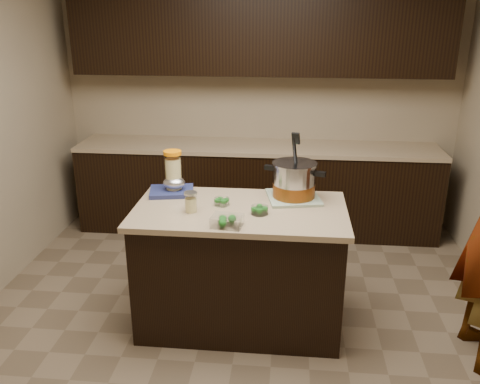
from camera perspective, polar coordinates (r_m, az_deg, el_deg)
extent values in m
plane|color=brown|center=(3.90, 0.00, -14.20)|extent=(4.00, 4.00, 0.00)
cube|color=tan|center=(5.29, 2.22, 10.83)|extent=(4.00, 0.04, 2.70)
cube|color=tan|center=(1.51, -7.88, -14.30)|extent=(4.00, 0.04, 2.70)
cube|color=black|center=(5.23, 1.87, 0.30)|extent=(3.60, 0.60, 0.86)
cube|color=tan|center=(5.09, 1.93, 5.06)|extent=(3.60, 0.63, 0.04)
cube|color=black|center=(5.05, 2.18, 17.24)|extent=(3.60, 0.35, 0.75)
cube|color=black|center=(3.68, 0.00, -8.66)|extent=(1.40, 0.75, 0.86)
cube|color=tan|center=(3.49, 0.00, -2.16)|extent=(1.46, 0.81, 0.04)
cube|color=#537650|center=(3.67, 6.02, -0.61)|extent=(0.42, 0.42, 0.02)
cylinder|color=#B7B7BC|center=(3.63, 6.09, 1.27)|extent=(0.38, 0.38, 0.23)
cylinder|color=brown|center=(3.65, 6.05, 0.24)|extent=(0.38, 0.38, 0.10)
cylinder|color=#B7B7BC|center=(3.59, 6.17, 3.16)|extent=(0.40, 0.40, 0.02)
cube|color=black|center=(3.66, 3.36, 2.76)|extent=(0.08, 0.06, 0.03)
cube|color=black|center=(3.55, 9.00, 2.01)|extent=(0.08, 0.06, 0.03)
cylinder|color=black|center=(3.54, 6.21, 4.04)|extent=(0.06, 0.13, 0.29)
cylinder|color=#D7CA83|center=(3.76, -7.48, 1.80)|extent=(0.12, 0.12, 0.26)
cylinder|color=white|center=(3.75, -7.49, 2.04)|extent=(0.14, 0.14, 0.29)
cylinder|color=orange|center=(3.71, -7.60, 4.36)|extent=(0.14, 0.14, 0.02)
cylinder|color=#D7CA83|center=(3.42, -5.53, -1.45)|extent=(0.09, 0.09, 0.10)
cylinder|color=white|center=(3.42, -5.54, -1.22)|extent=(0.10, 0.10, 0.13)
cylinder|color=silver|center=(3.39, -5.58, -0.06)|extent=(0.10, 0.10, 0.02)
cylinder|color=silver|center=(3.53, -2.06, -1.08)|extent=(0.12, 0.12, 0.05)
cylinder|color=silver|center=(3.38, 2.21, -2.03)|extent=(0.14, 0.14, 0.06)
cube|color=silver|center=(3.19, -1.46, -3.28)|extent=(0.21, 0.16, 0.07)
cube|color=navy|center=(3.78, -7.67, 0.07)|extent=(0.36, 0.31, 0.03)
ellipsoid|color=silver|center=(3.76, -7.40, 0.92)|extent=(0.16, 0.13, 0.09)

